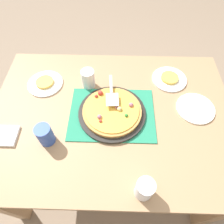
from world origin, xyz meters
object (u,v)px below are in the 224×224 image
at_px(plate_far_right, 45,84).
at_px(cup_near, 45,135).
at_px(napkin_stack, 6,136).
at_px(cup_corner, 144,189).
at_px(pizza, 112,110).
at_px(pizza_pan, 112,113).
at_px(pizza_server, 111,93).
at_px(plate_near_left, 169,79).
at_px(served_slice_right, 45,82).
at_px(plate_side, 195,108).
at_px(served_slice_left, 170,78).
at_px(cup_far, 88,79).

bearing_deg(plate_far_right, cup_near, -75.80).
height_order(cup_near, napkin_stack, cup_near).
distance_m(plate_far_right, napkin_stack, 0.40).
bearing_deg(cup_near, cup_corner, -27.07).
height_order(pizza, plate_far_right, pizza).
xyz_separation_m(pizza_pan, pizza_server, (-0.01, 0.10, 0.06)).
bearing_deg(cup_corner, napkin_stack, 159.74).
height_order(plate_near_left, napkin_stack, napkin_stack).
bearing_deg(served_slice_right, plate_side, -10.37).
xyz_separation_m(pizza, served_slice_left, (0.36, 0.27, -0.02)).
bearing_deg(plate_side, pizza, -174.27).
xyz_separation_m(pizza_pan, plate_near_left, (0.36, 0.28, -0.01)).
distance_m(pizza_pan, cup_near, 0.38).
bearing_deg(pizza, served_slice_left, 37.29).
bearing_deg(pizza_server, plate_far_right, 164.33).
bearing_deg(cup_corner, plate_far_right, 132.33).
height_order(pizza, plate_side, pizza).
xyz_separation_m(served_slice_right, cup_corner, (0.58, -0.64, 0.04)).
height_order(plate_near_left, plate_far_right, same).
bearing_deg(served_slice_right, pizza_pan, -26.75).
bearing_deg(served_slice_left, cup_far, -172.98).
distance_m(pizza, cup_far, 0.26).
bearing_deg(pizza, served_slice_right, 153.36).
relative_size(pizza, pizza_server, 1.42).
height_order(pizza_pan, pizza, pizza).
distance_m(plate_side, pizza_server, 0.50).
height_order(pizza, napkin_stack, pizza).
bearing_deg(cup_far, plate_side, -14.49).
height_order(cup_near, pizza_server, cup_near).
distance_m(plate_near_left, cup_near, 0.83).
distance_m(pizza_server, napkin_stack, 0.61).
bearing_deg(pizza_server, plate_near_left, 25.91).
bearing_deg(pizza, cup_corner, -70.30).
bearing_deg(napkin_stack, served_slice_right, 71.30).
distance_m(cup_near, pizza_server, 0.42).
height_order(pizza_pan, cup_far, cup_far).
distance_m(plate_far_right, cup_corner, 0.86).
height_order(served_slice_right, cup_corner, cup_corner).
relative_size(cup_near, cup_far, 1.00).
relative_size(pizza, served_slice_right, 3.00).
relative_size(pizza_pan, plate_side, 1.73).
bearing_deg(cup_near, plate_far_right, 104.20).
height_order(plate_far_right, served_slice_right, served_slice_right).
height_order(plate_side, served_slice_right, served_slice_right).
relative_size(plate_near_left, plate_side, 1.00).
bearing_deg(pizza_server, served_slice_right, 164.33).
xyz_separation_m(plate_far_right, plate_side, (0.91, -0.17, 0.00)).
height_order(plate_side, pizza_server, pizza_server).
bearing_deg(pizza_server, pizza_pan, -86.24).
distance_m(pizza, cup_corner, 0.45).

